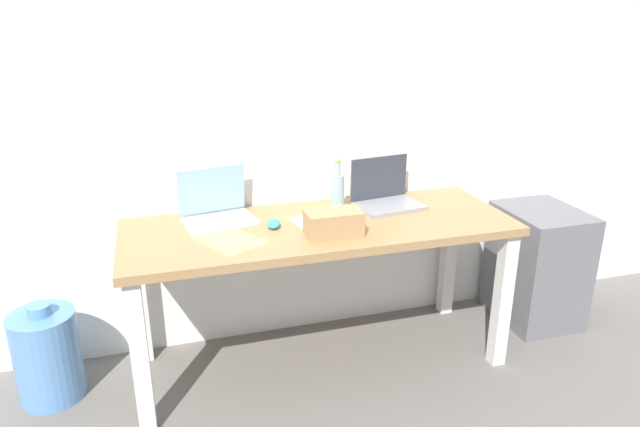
# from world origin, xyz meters

# --- Properties ---
(ground_plane) EXTENTS (8.00, 8.00, 0.00)m
(ground_plane) POSITION_xyz_m (0.00, 0.00, 0.00)
(ground_plane) COLOR slate
(back_wall) EXTENTS (5.20, 0.08, 2.60)m
(back_wall) POSITION_xyz_m (0.00, 0.40, 1.30)
(back_wall) COLOR white
(back_wall) RESTS_ON ground
(desk) EXTENTS (1.84, 0.67, 0.76)m
(desk) POSITION_xyz_m (0.00, 0.00, 0.65)
(desk) COLOR #A37A4C
(desk) RESTS_ON ground
(laptop_left) EXTENTS (0.36, 0.28, 0.25)m
(laptop_left) POSITION_xyz_m (-0.46, 0.18, 0.81)
(laptop_left) COLOR silver
(laptop_left) RESTS_ON desk
(laptop_right) EXTENTS (0.35, 0.28, 0.24)m
(laptop_right) POSITION_xyz_m (0.40, 0.15, 0.81)
(laptop_right) COLOR gray
(laptop_right) RESTS_ON desk
(beer_bottle) EXTENTS (0.07, 0.07, 0.27)m
(beer_bottle) POSITION_xyz_m (0.12, 0.12, 0.86)
(beer_bottle) COLOR #99B7C1
(beer_bottle) RESTS_ON desk
(computer_mouse) EXTENTS (0.08, 0.11, 0.03)m
(computer_mouse) POSITION_xyz_m (-0.22, 0.01, 0.77)
(computer_mouse) COLOR #338CC6
(computer_mouse) RESTS_ON desk
(cardboard_box) EXTENTS (0.25, 0.14, 0.11)m
(cardboard_box) POSITION_xyz_m (0.02, -0.15, 0.81)
(cardboard_box) COLOR tan
(cardboard_box) RESTS_ON desk
(paper_sheet_center) EXTENTS (0.27, 0.33, 0.00)m
(paper_sheet_center) POSITION_xyz_m (0.00, -0.02, 0.76)
(paper_sheet_center) COLOR white
(paper_sheet_center) RESTS_ON desk
(paper_sheet_near_back) EXTENTS (0.25, 0.32, 0.00)m
(paper_sheet_near_back) POSITION_xyz_m (0.10, 0.07, 0.76)
(paper_sheet_near_back) COLOR #F4E06B
(paper_sheet_near_back) RESTS_ON desk
(paper_sheet_front_left) EXTENTS (0.32, 0.36, 0.00)m
(paper_sheet_front_left) POSITION_xyz_m (-0.44, -0.09, 0.76)
(paper_sheet_front_left) COLOR #F4E06B
(paper_sheet_front_left) RESTS_ON desk
(water_cooler_jug) EXTENTS (0.29, 0.29, 0.48)m
(water_cooler_jug) POSITION_xyz_m (-1.28, 0.09, 0.22)
(water_cooler_jug) COLOR #598CC6
(water_cooler_jug) RESTS_ON ground
(filing_cabinet) EXTENTS (0.40, 0.48, 0.66)m
(filing_cabinet) POSITION_xyz_m (1.32, 0.07, 0.33)
(filing_cabinet) COLOR slate
(filing_cabinet) RESTS_ON ground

